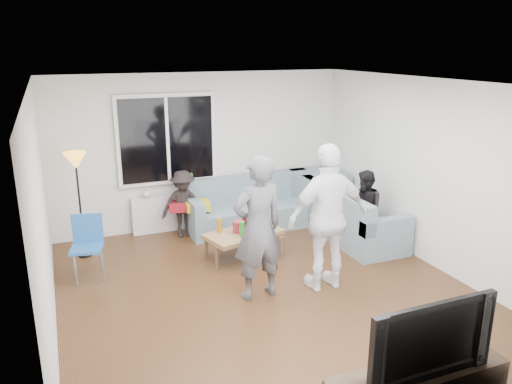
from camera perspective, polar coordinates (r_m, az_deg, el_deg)
name	(u,v)px	position (r m, az deg, el deg)	size (l,w,h in m)	color
floor	(267,293)	(6.50, 1.23, -11.45)	(5.00, 5.50, 0.04)	#56351C
ceiling	(268,82)	(5.76, 1.39, 12.46)	(5.00, 5.50, 0.04)	white
wall_back	(202,151)	(8.53, -6.22, 4.71)	(5.00, 0.04, 2.60)	silver
wall_front	(424,297)	(3.81, 18.64, -11.32)	(5.00, 0.04, 2.60)	silver
wall_left	(40,221)	(5.53, -23.38, -3.07)	(0.04, 5.50, 2.60)	silver
wall_right	(434,174)	(7.35, 19.62, 1.94)	(0.04, 5.50, 2.60)	silver
window_frame	(167,139)	(8.26, -10.13, 5.94)	(1.62, 0.06, 1.47)	white
window_glass	(167,140)	(8.22, -10.07, 5.89)	(1.50, 0.02, 1.35)	black
window_mullion	(168,140)	(8.21, -10.05, 5.88)	(0.05, 0.03, 1.35)	white
radiator	(171,212)	(8.53, -9.65, -2.32)	(1.30, 0.12, 0.62)	silver
potted_plant	(188,183)	(8.43, -7.80, 1.06)	(0.21, 0.17, 0.37)	#335C25
vase	(146,194)	(8.32, -12.39, -0.18)	(0.15, 0.15, 0.15)	silver
sofa_back_section	(254,203)	(8.53, -0.27, -1.27)	(2.30, 0.85, 0.85)	slate
sofa_right_section	(352,213)	(8.19, 10.91, -2.34)	(0.85, 2.00, 0.85)	slate
sofa_corner	(319,195)	(9.06, 7.17, -0.33)	(0.85, 0.85, 0.85)	slate
cushion_yellow	(197,206)	(8.18, -6.69, -1.54)	(0.38, 0.32, 0.14)	gold
cushion_red	(180,206)	(8.19, -8.68, -1.60)	(0.36, 0.30, 0.13)	maroon
coffee_table	(244,245)	(7.38, -1.42, -6.03)	(1.10, 0.60, 0.40)	#A0724D
pitcher	(239,227)	(7.27, -1.99, -3.99)	(0.17, 0.17, 0.17)	maroon
side_chair	(87,249)	(7.01, -18.71, -6.16)	(0.40, 0.40, 0.86)	#255DA3
floor_lamp	(80,206)	(7.68, -19.43, -1.49)	(0.32, 0.32, 1.56)	orange
player_left	(258,228)	(6.02, 0.22, -4.14)	(0.66, 0.43, 1.81)	#4D4E53
player_right	(328,218)	(6.32, 8.23, -2.93)	(1.11, 0.46, 1.89)	white
spectator_right	(365,209)	(7.88, 12.31, -1.87)	(0.58, 0.45, 1.19)	black
spectator_back	(183,204)	(8.16, -8.31, -1.35)	(0.71, 0.41, 1.10)	black
television	(423,334)	(4.40, 18.49, -15.13)	(1.17, 0.15, 0.68)	black
bottle_a	(220,225)	(7.27, -4.16, -3.83)	(0.07, 0.07, 0.21)	#BD730B
bottle_b	(242,229)	(7.11, -1.61, -4.26)	(0.08, 0.08, 0.21)	#198C26
bottle_c	(244,223)	(7.40, -1.32, -3.54)	(0.07, 0.07, 0.18)	black
bottle_e	(262,220)	(7.44, 0.65, -3.24)	(0.07, 0.07, 0.23)	black
bottle_d	(261,224)	(7.23, 0.62, -3.68)	(0.07, 0.07, 0.27)	orange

